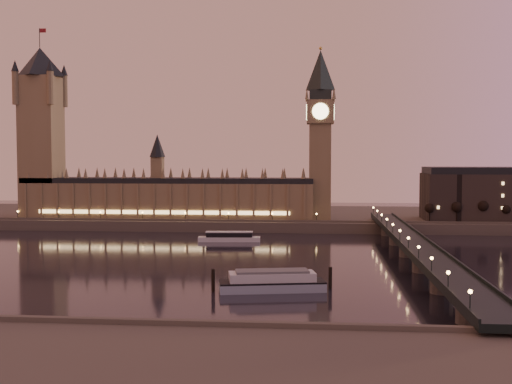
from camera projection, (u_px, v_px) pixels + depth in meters
ground at (195, 261)px, 273.50m from camera, size 700.00×700.00×0.00m
far_embankment at (284, 217)px, 434.69m from camera, size 560.00×130.00×6.00m
palace_of_westminster at (167, 193)px, 396.22m from camera, size 180.00×26.62×52.00m
victoria_tower at (41, 122)px, 400.97m from camera, size 31.68×31.68×118.00m
big_ben at (320, 124)px, 385.36m from camera, size 17.68×17.68×104.00m
westminster_bridge at (413, 251)px, 264.93m from camera, size 13.20×260.00×15.30m
bare_tree_0 at (430, 208)px, 370.47m from camera, size 5.54×5.54×11.27m
bare_tree_1 at (456, 209)px, 369.14m from camera, size 5.54×5.54×11.27m
bare_tree_2 at (483, 209)px, 367.81m from camera, size 5.54×5.54×11.27m
bare_tree_3 at (509, 209)px, 366.48m from camera, size 5.54×5.54×11.27m
cruise_boat_a at (229, 237)px, 335.30m from camera, size 32.88×9.70×5.19m
moored_barge at (272, 282)px, 211.92m from camera, size 39.74×16.28×7.42m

